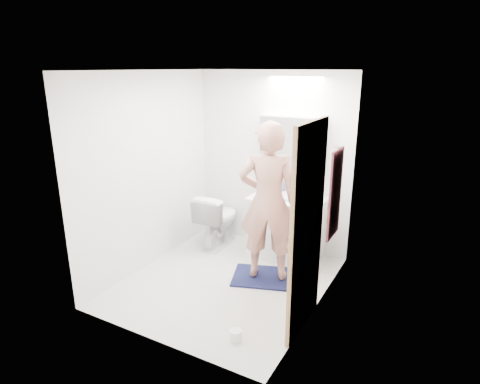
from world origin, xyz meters
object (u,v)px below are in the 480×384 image
Objects in this scene: vanity_cabinet at (286,229)px; medicine_cabinet at (292,143)px; soap_bottle_a at (270,184)px; toilet at (218,219)px; toothbrush_cup at (304,193)px; toilet_paper_roll at (236,335)px; soap_bottle_b at (280,186)px; person at (268,202)px.

medicine_cabinet is at bearing 104.57° from vanity_cabinet.
medicine_cabinet is 4.42× the size of soap_bottle_a.
toilet is 0.90m from soap_bottle_a.
vanity_cabinet is at bearing -135.30° from toothbrush_cup.
medicine_cabinet reaches higher than soap_bottle_a.
medicine_cabinet reaches higher than toilet_paper_roll.
medicine_cabinet is 0.60m from soap_bottle_b.
toilet_paper_roll is at bearing -81.06° from medicine_cabinet.
toilet is at bearing -166.55° from toothbrush_cup.
toothbrush_cup is at bearing -117.65° from person.
soap_bottle_b is at bearing 12.97° from soap_bottle_a.
toilet is 0.42× the size of person.
toilet is (-0.99, -0.11, -0.00)m from vanity_cabinet.
person is 0.88m from soap_bottle_b.
soap_bottle_b is (-0.18, 0.18, 0.52)m from vanity_cabinet.
toothbrush_cup is 2.17m from toilet_paper_roll.
toilet is 7.01× the size of toilet_paper_roll.
vanity_cabinet is at bearing -75.43° from medicine_cabinet.
vanity_cabinet is at bearing -175.97° from toilet.
soap_bottle_b is 0.35m from toothbrush_cup.
soap_bottle_b is at bearing -162.47° from toilet.
toothbrush_cup is at bearing 93.05° from toilet_paper_roll.
medicine_cabinet is 8.00× the size of toilet_paper_roll.
vanity_cabinet is at bearing 98.28° from toilet_paper_roll.
toilet is 1.30m from person.
toilet is at bearing -160.80° from medicine_cabinet.
soap_bottle_b reaches higher than toilet_paper_roll.
toothbrush_cup reaches higher than toilet.
person is (0.09, -0.88, -0.53)m from medicine_cabinet.
toilet_paper_roll is at bearing 82.48° from person.
soap_bottle_a reaches higher than toilet_paper_roll.
soap_bottle_b is at bearing 135.52° from vanity_cabinet.
toilet is at bearing -158.54° from soap_bottle_a.
soap_bottle_b is at bearing -166.88° from medicine_cabinet.
person is at bearing 149.02° from toilet.
person is 9.26× the size of soap_bottle_a.
soap_bottle_b is (0.13, 0.03, -0.01)m from soap_bottle_a.
vanity_cabinet is 0.99m from toilet.
person is at bearing -98.83° from toothbrush_cup.
toilet_paper_roll is at bearing -77.42° from soap_bottle_b.
medicine_cabinet reaches higher than toilet.
toilet_paper_roll is (1.26, -1.73, -0.34)m from toilet.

